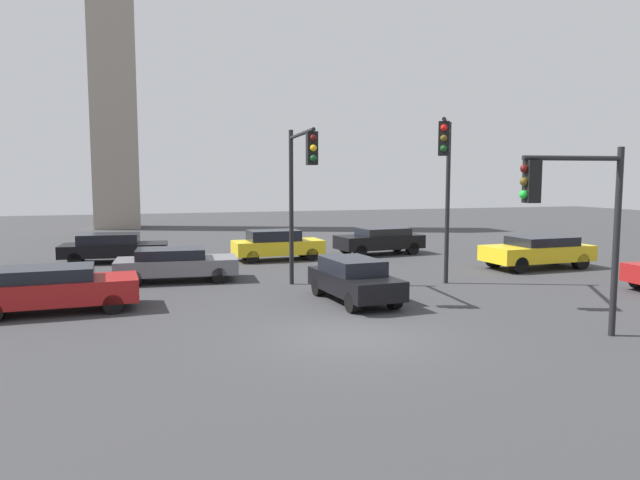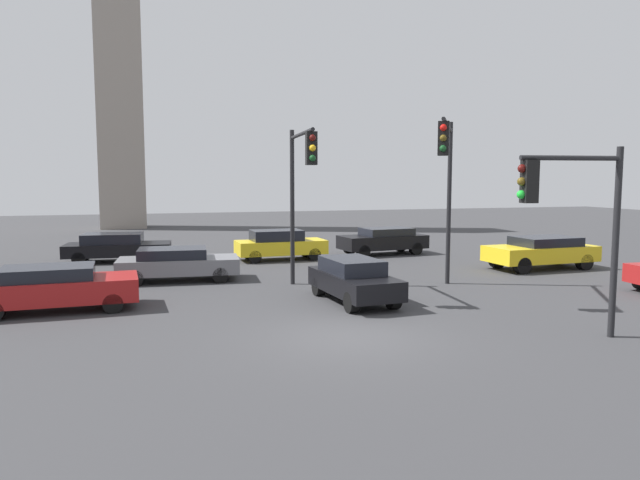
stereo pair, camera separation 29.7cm
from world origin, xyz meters
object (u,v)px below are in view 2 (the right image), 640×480
Objects in this scene: car_2 at (383,240)px; car_4 at (117,247)px; car_7 at (280,244)px; traffic_light_1 at (571,205)px; car_1 at (55,287)px; car_0 at (542,251)px; traffic_light_2 at (301,175)px; car_5 at (353,279)px; traffic_light_0 at (447,168)px; car_3 at (177,263)px.

car_4 is at bearing -10.96° from car_2.
traffic_light_1 is at bearing -79.38° from car_7.
car_1 is at bearing -92.35° from car_4.
car_4 is at bearing -25.60° from car_0.
traffic_light_1 reaches higher than car_0.
car_1 is 12.38m from car_7.
car_5 is (1.22, -1.85, -3.29)m from traffic_light_2.
car_2 is at bearing 2.58° from car_7.
car_7 is (-3.50, 9.69, -3.48)m from traffic_light_0.
car_1 reaches higher than car_3.
car_7 is (8.74, 8.77, 0.03)m from car_1.
car_5 is at bearing 56.62° from car_2.
traffic_light_0 is 4.87m from traffic_light_2.
car_1 is 1.00× the size of car_3.
traffic_light_2 is 6.32m from car_3.
traffic_light_1 is 1.14× the size of car_5.
traffic_light_2 is 11.41m from car_2.
car_0 is 15.28m from car_3.
car_5 is at bearing -52.29° from car_4.
traffic_light_1 is 1.01× the size of car_2.
car_0 is at bearing 105.76° from traffic_light_2.
traffic_light_0 reaches higher than car_3.
traffic_light_0 reaches higher than car_1.
car_7 is (-3.53, 15.64, -2.51)m from traffic_light_1.
traffic_light_0 is 4.90m from car_5.
car_3 is at bearing -63.54° from car_4.
car_0 is at bearing -32.54° from car_7.
car_2 is 5.57m from car_7.
car_7 reaches higher than car_3.
car_7 is (7.44, -1.60, 0.04)m from car_4.
traffic_light_1 is at bearing 36.75° from traffic_light_2.
car_7 is (1.13, 8.20, -3.26)m from traffic_light_2.
car_0 is at bearing 107.59° from car_5.
traffic_light_1 is 1.08× the size of car_7.
traffic_light_0 is 1.21× the size of car_4.
car_5 is at bearing -10.49° from car_1.
traffic_light_1 is at bearing 27.23° from car_5.
traffic_light_0 is at bearing -41.09° from car_4.
car_4 is (-6.31, 9.79, -3.30)m from traffic_light_2.
traffic_light_0 reaches higher than car_0.
car_3 is at bearing -89.47° from traffic_light_0.
traffic_light_0 is at bearing 26.64° from car_0.
car_2 is at bearing -0.23° from car_4.
car_4 is at bearing 165.79° from car_7.
car_1 is 5.66m from car_3.
car_0 reaches higher than car_4.
traffic_light_1 is 11.99m from car_0.
car_2 is at bearing 29.56° from car_3.
car_2 is (-4.64, 6.44, -0.02)m from car_0.
car_5 is at bearing 38.22° from traffic_light_2.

